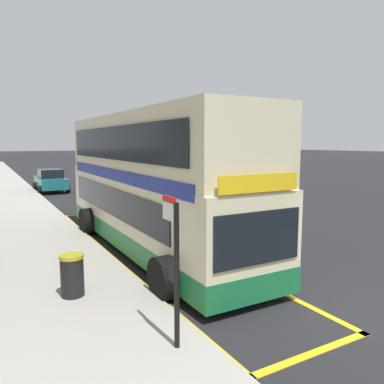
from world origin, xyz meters
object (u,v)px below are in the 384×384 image
object	(u,v)px
double_decker_bus	(150,187)
litter_bin	(72,275)
bus_stop_sign	(174,259)
parked_car_teal_ahead	(51,181)

from	to	relation	value
double_decker_bus	litter_bin	distance (m)	4.66
bus_stop_sign	litter_bin	distance (m)	3.28
bus_stop_sign	parked_car_teal_ahead	xyz separation A→B (m)	(1.60, 23.01, -0.84)
parked_car_teal_ahead	litter_bin	size ratio (longest dim) A/B	4.48
double_decker_bus	litter_bin	world-z (taller)	double_decker_bus
parked_car_teal_ahead	litter_bin	world-z (taller)	parked_car_teal_ahead
parked_car_teal_ahead	litter_bin	distance (m)	20.27
bus_stop_sign	parked_car_teal_ahead	world-z (taller)	bus_stop_sign
double_decker_bus	bus_stop_sign	world-z (taller)	double_decker_bus
bus_stop_sign	parked_car_teal_ahead	distance (m)	23.09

